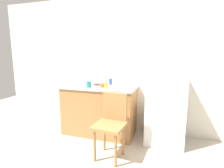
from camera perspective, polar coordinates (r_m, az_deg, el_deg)
ground_plane at (r=2.79m, az=-5.40°, el=-21.09°), size 8.00×8.00×0.00m
back_wall at (r=3.34m, az=1.04°, el=6.27°), size 4.80×0.10×2.45m
cabinet_base at (r=3.23m, az=-3.99°, el=-8.52°), size 1.25×0.60×0.84m
countertop at (r=3.12m, az=-4.09°, el=-0.88°), size 1.29×0.64×0.04m
faucet at (r=3.34m, az=-3.08°, el=2.14°), size 0.02×0.02×0.22m
refrigerator at (r=2.99m, az=16.75°, el=-7.68°), size 0.59×0.57×1.11m
chair at (r=2.50m, az=-0.25°, el=-12.17°), size 0.44×0.44×0.89m
dish_tray at (r=2.97m, az=3.55°, el=-0.56°), size 0.28×0.20×0.05m
terracotta_bowl at (r=2.99m, az=-2.78°, el=-0.35°), size 0.14×0.14×0.06m
hotplate at (r=3.20m, az=-4.55°, el=-0.07°), size 0.17×0.17×0.02m
cup_teal at (r=2.97m, az=-7.50°, el=-0.09°), size 0.08×0.08×0.10m
cup_blue at (r=3.21m, az=-0.48°, el=0.79°), size 0.07×0.07×0.11m
cup_yellow at (r=2.86m, az=-1.88°, el=-0.43°), size 0.06×0.06×0.10m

